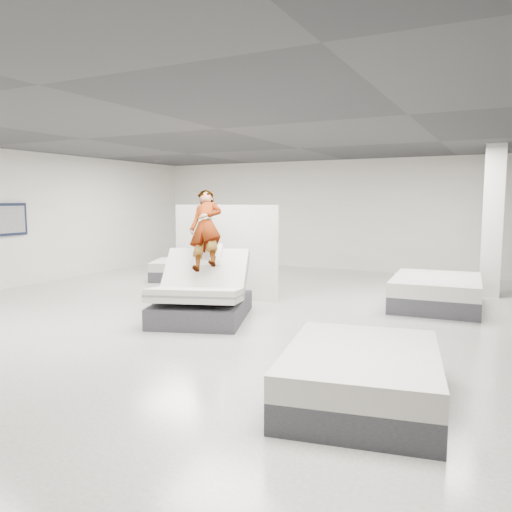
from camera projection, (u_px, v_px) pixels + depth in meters
name	position (u px, v px, depth m)	size (l,w,h in m)	color
room	(219.00, 227.00, 8.30)	(14.00, 14.04, 3.20)	beige
hero_bed	(202.00, 298.00, 8.58)	(2.03, 2.32, 1.27)	#3E3D43
person	(206.00, 245.00, 8.81)	(0.61, 0.40, 1.68)	slate
remote	(214.00, 259.00, 8.46)	(0.05, 0.14, 0.03)	black
divider_panel	(227.00, 253.00, 10.18)	(2.14, 0.10, 1.95)	silver
flat_bed_right_far	(436.00, 292.00, 9.55)	(1.71, 2.19, 0.58)	#3E3D43
flat_bed_right_near	(361.00, 376.00, 5.04)	(1.83, 2.23, 0.55)	#3E3D43
flat_bed_left_far	(189.00, 270.00, 12.89)	(2.16, 1.92, 0.49)	#3E3D43
column	(493.00, 221.00, 10.49)	(0.40, 0.40, 3.20)	silver
wall_poster	(8.00, 219.00, 11.41)	(0.06, 0.95, 0.75)	black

